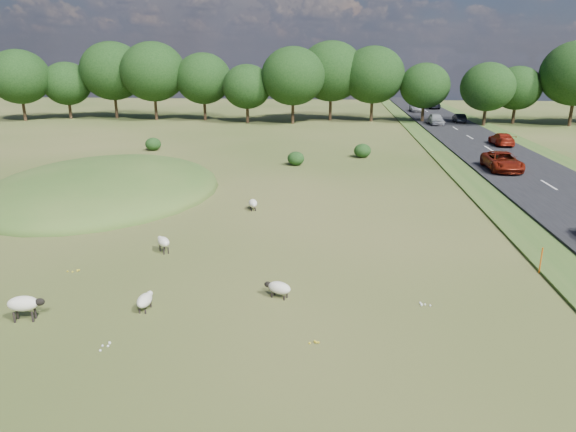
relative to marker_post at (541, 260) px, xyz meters
The scene contains 17 objects.
ground 24.37m from the marker_post, 123.86° to the left, with size 160.00×160.00×0.00m, color #314C17.
mound 28.36m from the marker_post, 154.44° to the left, with size 16.00×20.00×4.00m, color #33561E.
road 30.91m from the marker_post, 78.00° to the left, with size 8.00×150.00×0.25m, color black.
treeline 57.87m from the marker_post, 104.73° to the left, with size 96.28×14.66×11.70m.
shrubs 31.00m from the marker_post, 120.75° to the left, with size 22.94×7.85×1.33m.
marker_post is the anchor object (origin of this frame).
sheep_0 11.74m from the marker_post, 162.49° to the right, with size 1.21×0.83×0.67m.
sheep_1 16.85m from the marker_post, 162.51° to the right, with size 0.52×1.12×0.64m.
sheep_2 16.56m from the marker_post, 148.99° to the left, with size 0.74×1.22×0.68m.
sheep_3 21.02m from the marker_post, 162.65° to the right, with size 1.36×0.77×0.95m.
sheep_4 17.36m from the marker_post, behind, with size 0.95×1.07×0.79m.
car_1 35.55m from the marker_post, 76.46° to the left, with size 1.82×4.49×1.30m, color #9C2211.
car_2 55.68m from the marker_post, 81.40° to the left, with size 1.32×3.80×1.25m, color black.
car_3 70.93m from the marker_post, 86.34° to the left, with size 2.20×4.78×1.33m, color silver.
car_5 77.22m from the marker_post, 83.81° to the left, with size 2.10×5.17×1.50m, color black.
car_6 21.78m from the marker_post, 78.01° to the left, with size 2.44×5.29×1.47m, color maroon.
car_7 52.44m from the marker_post, 85.05° to the left, with size 1.82×4.52×1.54m, color #A9ACB1.
Camera 1 is at (4.55, -22.14, 9.07)m, focal length 32.00 mm.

